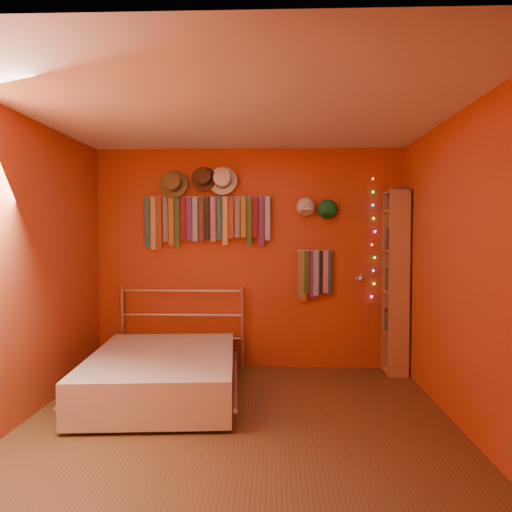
# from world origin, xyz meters

# --- Properties ---
(ground) EXTENTS (3.50, 3.50, 0.00)m
(ground) POSITION_xyz_m (0.00, 0.00, 0.00)
(ground) COLOR brown
(ground) RESTS_ON ground
(back_wall) EXTENTS (3.50, 0.02, 2.50)m
(back_wall) POSITION_xyz_m (0.00, 1.75, 1.25)
(back_wall) COLOR #9C2B19
(back_wall) RESTS_ON ground
(right_wall) EXTENTS (0.02, 3.50, 2.50)m
(right_wall) POSITION_xyz_m (1.75, 0.00, 1.25)
(right_wall) COLOR #9C2B19
(right_wall) RESTS_ON ground
(left_wall) EXTENTS (0.02, 3.50, 2.50)m
(left_wall) POSITION_xyz_m (-1.75, 0.00, 1.25)
(left_wall) COLOR #9C2B19
(left_wall) RESTS_ON ground
(ceiling) EXTENTS (3.50, 3.50, 0.02)m
(ceiling) POSITION_xyz_m (0.00, 0.00, 2.50)
(ceiling) COLOR white
(ceiling) RESTS_ON back_wall
(tie_rack) EXTENTS (1.45, 0.03, 0.61)m
(tie_rack) POSITION_xyz_m (-0.49, 1.68, 1.71)
(tie_rack) COLOR silver
(tie_rack) RESTS_ON back_wall
(small_tie_rack) EXTENTS (0.40, 0.03, 0.57)m
(small_tie_rack) POSITION_xyz_m (0.74, 1.69, 1.10)
(small_tie_rack) COLOR silver
(small_tie_rack) RESTS_ON back_wall
(fedora_olive) EXTENTS (0.32, 0.18, 0.32)m
(fedora_olive) POSITION_xyz_m (-0.86, 1.65, 2.10)
(fedora_olive) COLOR brown
(fedora_olive) RESTS_ON back_wall
(fedora_brown) EXTENTS (0.29, 0.16, 0.29)m
(fedora_brown) POSITION_xyz_m (-0.51, 1.65, 2.16)
(fedora_brown) COLOR #442C18
(fedora_brown) RESTS_ON back_wall
(fedora_white) EXTENTS (0.32, 0.18, 0.32)m
(fedora_white) POSITION_xyz_m (-0.30, 1.65, 2.14)
(fedora_white) COLOR white
(fedora_white) RESTS_ON back_wall
(cap_white) EXTENTS (0.19, 0.24, 0.19)m
(cap_white) POSITION_xyz_m (0.64, 1.70, 1.84)
(cap_white) COLOR silver
(cap_white) RESTS_ON back_wall
(cap_green) EXTENTS (0.20, 0.25, 0.20)m
(cap_green) POSITION_xyz_m (0.88, 1.70, 1.81)
(cap_green) COLOR #19712D
(cap_green) RESTS_ON back_wall
(fairy_lights) EXTENTS (0.06, 0.02, 1.35)m
(fairy_lights) POSITION_xyz_m (1.40, 1.71, 1.49)
(fairy_lights) COLOR #FF3333
(fairy_lights) RESTS_ON back_wall
(reading_lamp) EXTENTS (0.08, 0.32, 0.10)m
(reading_lamp) POSITION_xyz_m (1.23, 1.50, 1.05)
(reading_lamp) COLOR silver
(reading_lamp) RESTS_ON back_wall
(bookshelf) EXTENTS (0.25, 0.34, 2.00)m
(bookshelf) POSITION_xyz_m (1.66, 1.53, 1.02)
(bookshelf) COLOR #B0724F
(bookshelf) RESTS_ON ground
(bed) EXTENTS (1.56, 1.99, 0.94)m
(bed) POSITION_xyz_m (-0.76, 0.67, 0.22)
(bed) COLOR silver
(bed) RESTS_ON ground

